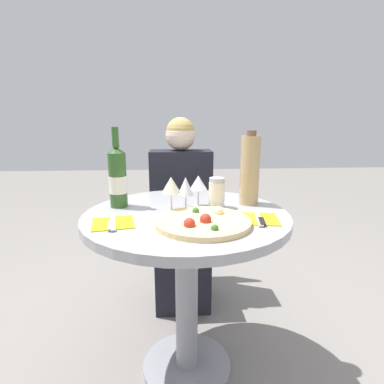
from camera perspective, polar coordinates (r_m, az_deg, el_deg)
The scene contains 13 objects.
ground_plane at distance 1.66m, azimuth -0.97°, elevation -30.32°, with size 12.00×12.00×0.00m, color gray.
dining_table at distance 1.32m, azimuth -1.07°, elevation -11.02°, with size 0.85×0.85×0.77m.
chair_behind_diner at distance 2.09m, azimuth -2.09°, elevation -6.98°, with size 0.41×0.41×0.85m.
seated_diner at distance 1.93m, azimuth -1.98°, elevation -5.56°, with size 0.39×0.42×1.17m.
pizza_large at distance 1.11m, azimuth 2.11°, elevation -5.64°, with size 0.35×0.35×0.05m.
wine_bottle at distance 1.35m, azimuth -13.98°, elevation 2.71°, with size 0.08×0.08×0.35m.
tall_carafe at distance 1.37m, azimuth 10.96°, elevation 4.14°, with size 0.09×0.09×0.33m.
sugar_shaker at distance 1.31m, azimuth 4.74°, elevation -0.18°, with size 0.07×0.07×0.13m.
wine_glass_center at distance 1.27m, azimuth -1.30°, elevation 0.99°, with size 0.07×0.07×0.14m.
wine_glass_front_left at distance 1.23m, azimuth -4.00°, elevation 1.24°, with size 0.08×0.08×0.15m.
wine_glass_back_right at distance 1.32m, azimuth 1.21°, elevation 1.68°, with size 0.08×0.08×0.14m.
place_setting_left at distance 1.15m, azimuth -14.84°, elevation -5.73°, with size 0.18×0.19×0.01m.
place_setting_right at distance 1.19m, azimuth 12.56°, elevation -5.01°, with size 0.17×0.19×0.01m.
Camera 1 is at (-0.06, -1.20, 1.15)m, focal length 28.00 mm.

